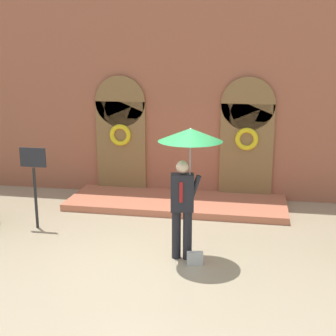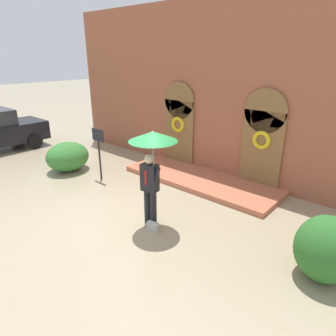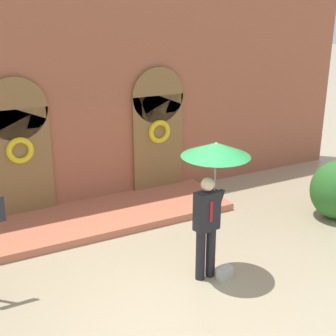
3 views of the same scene
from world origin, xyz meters
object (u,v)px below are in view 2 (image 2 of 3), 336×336
handbag (153,226)px  sign_post (99,146)px  person_with_umbrella (152,151)px  shrub_right (326,249)px  shrub_left (68,157)px

handbag → sign_post: bearing=150.3°
person_with_umbrella → sign_post: bearing=164.1°
sign_post → shrub_right: bearing=-1.9°
person_with_umbrella → shrub_left: (-4.88, 0.69, -1.40)m
person_with_umbrella → sign_post: size_ratio=1.37×
handbag → sign_post: 3.83m
handbag → shrub_right: shrub_right is taller
sign_post → shrub_left: (-1.55, -0.26, -0.65)m
sign_post → shrub_left: sign_post is taller
person_with_umbrella → shrub_right: bearing=11.1°
handbag → shrub_right: size_ratio=0.22×
person_with_umbrella → shrub_right: size_ratio=1.86×
sign_post → shrub_left: 1.70m
sign_post → shrub_left: bearing=-170.5°
shrub_right → person_with_umbrella: bearing=-168.9°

